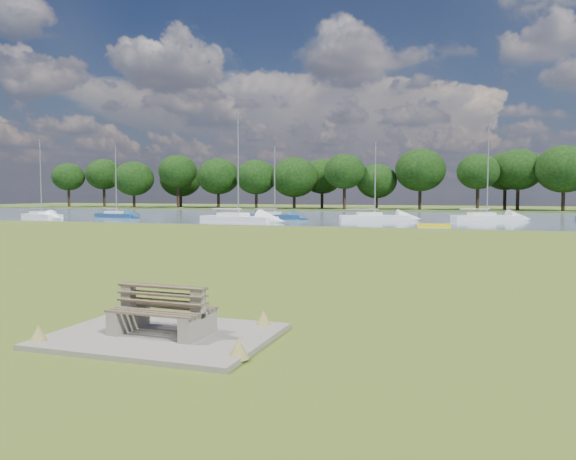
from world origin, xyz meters
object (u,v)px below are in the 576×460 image
(sailboat_1, at_px, (274,215))
(sailboat_6, at_px, (486,216))
(sailboat_3, at_px, (374,216))
(sailboat_5, at_px, (41,214))
(kayak, at_px, (434,225))
(bench_pair, at_px, (162,312))
(sailboat_7, at_px, (116,214))
(sailboat_4, at_px, (238,216))

(sailboat_1, xyz_separation_m, sailboat_6, (21.42, 3.72, 0.04))
(sailboat_1, height_order, sailboat_3, sailboat_3)
(sailboat_3, xyz_separation_m, sailboat_5, (-35.21, -7.43, -0.00))
(kayak, xyz_separation_m, sailboat_3, (-6.58, 9.46, 0.34))
(sailboat_5, distance_m, sailboat_6, 47.22)
(bench_pair, xyz_separation_m, sailboat_5, (-39.33, 40.03, 0.01))
(bench_pair, relative_size, kayak, 0.74)
(sailboat_1, relative_size, sailboat_7, 0.97)
(kayak, height_order, sailboat_6, sailboat_6)
(sailboat_1, xyz_separation_m, sailboat_4, (-1.43, -6.39, 0.06))
(sailboat_1, distance_m, sailboat_4, 6.55)
(sailboat_6, distance_m, sailboat_7, 40.15)
(bench_pair, height_order, sailboat_4, sailboat_4)
(sailboat_5, bearing_deg, sailboat_6, 34.05)
(kayak, height_order, sailboat_4, sailboat_4)
(bench_pair, xyz_separation_m, sailboat_1, (-14.72, 46.82, 0.00))
(kayak, relative_size, sailboat_3, 0.33)
(kayak, distance_m, sailboat_4, 18.78)
(kayak, bearing_deg, sailboat_4, 162.76)
(sailboat_3, distance_m, sailboat_7, 29.03)
(kayak, xyz_separation_m, sailboat_7, (-35.47, 6.64, 0.32))
(sailboat_3, xyz_separation_m, sailboat_4, (-12.04, -7.03, 0.05))
(kayak, height_order, sailboat_1, sailboat_1)
(sailboat_5, distance_m, sailboat_7, 7.82)
(sailboat_4, bearing_deg, sailboat_5, -166.75)
(bench_pair, relative_size, sailboat_6, 0.20)
(sailboat_6, xyz_separation_m, sailboat_7, (-39.71, -5.91, -0.06))
(bench_pair, xyz_separation_m, sailboat_7, (-33.01, 44.64, -0.02))
(bench_pair, relative_size, sailboat_1, 0.25)
(kayak, xyz_separation_m, sailboat_6, (4.24, 12.54, 0.38))
(bench_pair, relative_size, sailboat_3, 0.24)
(bench_pair, height_order, sailboat_3, sailboat_3)
(sailboat_7, bearing_deg, sailboat_1, 18.24)
(sailboat_5, bearing_deg, sailboat_3, 33.10)
(sailboat_5, relative_size, sailboat_7, 1.08)
(sailboat_5, height_order, sailboat_7, sailboat_5)
(sailboat_3, relative_size, sailboat_6, 0.82)
(sailboat_4, relative_size, sailboat_6, 1.09)
(sailboat_6, bearing_deg, sailboat_5, 169.83)
(kayak, distance_m, sailboat_6, 13.25)
(sailboat_1, height_order, sailboat_6, sailboat_6)
(sailboat_1, height_order, sailboat_7, sailboat_7)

